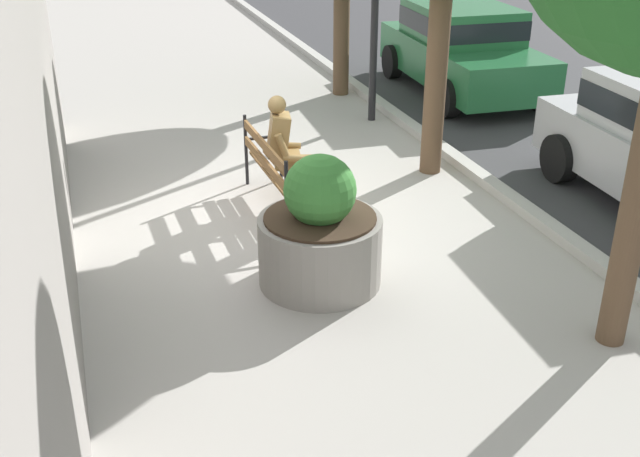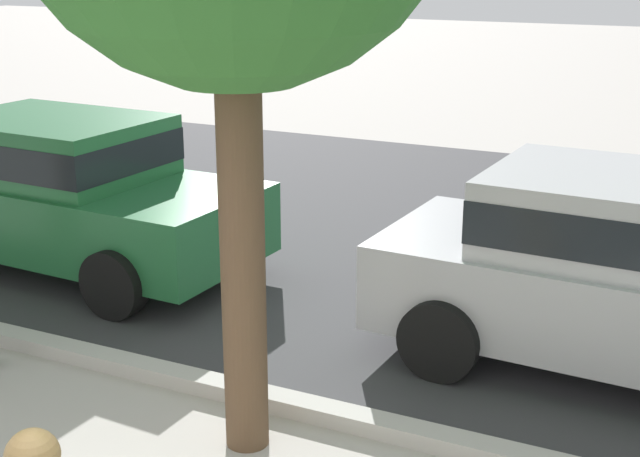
% 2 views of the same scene
% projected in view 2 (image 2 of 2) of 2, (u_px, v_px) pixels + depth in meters
% --- Properties ---
extents(street_surface, '(60.00, 9.00, 0.01)m').
position_uv_depth(street_surface, '(539.00, 244.00, 9.97)').
color(street_surface, '#38383A').
rests_on(street_surface, ground).
extents(curb_stone, '(60.00, 0.20, 0.12)m').
position_uv_depth(curb_stone, '(390.00, 428.00, 6.01)').
color(curb_stone, '#B2AFA8').
rests_on(curb_stone, ground).
extents(parked_car_green, '(4.18, 2.08, 1.56)m').
position_uv_depth(parked_car_green, '(62.00, 187.00, 9.08)').
color(parked_car_green, '#236638').
rests_on(parked_car_green, ground).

